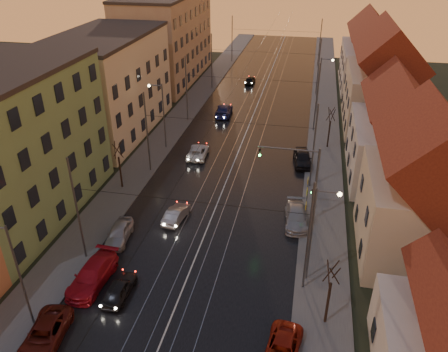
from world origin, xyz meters
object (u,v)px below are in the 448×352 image
Objects in this scene: street_lamp_1 at (317,227)px; parked_left_1 at (45,334)px; driving_car_0 at (119,289)px; driving_car_4 at (250,80)px; street_lamp_3 at (321,80)px; parked_left_3 at (119,233)px; driving_car_1 at (176,214)px; parked_right_0 at (282,350)px; parked_right_2 at (302,158)px; street_lamp_2 at (161,110)px; driving_car_3 at (224,110)px; parked_left_2 at (92,275)px; driving_car_2 at (198,152)px; street_lamp_0 at (13,267)px; parked_right_1 at (296,217)px; traffic_light_mast at (305,175)px.

street_lamp_1 reaches higher than parked_left_1.
driving_car_4 is (1.50, 52.44, 0.00)m from driving_car_0.
parked_left_3 is (-16.03, -34.21, -4.18)m from street_lamp_3.
driving_car_0 is (-13.34, -4.37, -4.24)m from street_lamp_1.
driving_car_4 is at bearing 78.04° from parked_left_1.
parked_right_0 is at bearing 136.48° from driving_car_1.
parked_right_2 is (14.76, 28.18, 0.13)m from parked_left_1.
driving_car_0 is at bearing 90.07° from driving_car_1.
street_lamp_2 is 29.52m from parked_left_1.
street_lamp_3 is at bearing 134.69° from driving_car_4.
driving_car_3 is 0.98× the size of parked_left_2.
driving_car_4 reaches higher than driving_car_0.
parked_right_2 is at bearing -121.54° from driving_car_1.
driving_car_4 reaches higher than driving_car_2.
driving_car_0 is at bearing 36.72° from street_lamp_0.
driving_car_0 is (-13.34, -40.37, -4.24)m from street_lamp_3.
parked_left_1 is 22.05m from parked_right_1.
street_lamp_2 is 32.28m from parked_right_0.
street_lamp_1 is 8.49m from parked_right_1.
street_lamp_3 is 43.53m from parked_right_0.
driving_car_0 is at bearing 172.90° from parked_right_0.
parked_right_2 is at bearing 92.04° from traffic_light_mast.
parked_right_0 is at bearing -91.47° from traffic_light_mast.
street_lamp_3 reaches higher than driving_car_2.
street_lamp_1 reaches higher than parked_right_0.
driving_car_0 is at bearing 85.85° from driving_car_3.
street_lamp_2 is 21.44m from parked_right_1.
parked_left_3 is 15.51m from parked_right_1.
street_lamp_0 is 1.00× the size of street_lamp_3.
street_lamp_0 is 1.11× the size of traffic_light_mast.
parked_right_1 is (16.70, -12.77, -4.19)m from street_lamp_2.
street_lamp_0 and street_lamp_1 have the same top height.
driving_car_4 reaches higher than parked_right_0.
parked_left_3 is (-4.18, -46.27, 0.06)m from driving_car_4.
parked_right_2 is at bearing 179.02° from driving_car_2.
driving_car_0 is 0.73× the size of driving_car_3.
street_lamp_2 is 1.69× the size of parked_left_1.
driving_car_3 is (-1.08, 26.64, 0.12)m from driving_car_1.
driving_car_2 is (-12.40, 10.52, -3.97)m from traffic_light_mast.
street_lamp_2 is at bearing 86.27° from parked_left_1.
street_lamp_2 is 1.66× the size of parked_right_1.
street_lamp_2 is 2.09× the size of driving_car_1.
street_lamp_2 is at bearing 144.93° from traffic_light_mast.
street_lamp_2 is (-18.21, 20.00, 0.00)m from street_lamp_1.
parked_right_1 reaches higher than driving_car_0.
street_lamp_1 reaches higher than traffic_light_mast.
driving_car_3 is at bearing 116.62° from traffic_light_mast.
parked_left_2 is at bearing 85.87° from driving_car_4.
driving_car_3 is (4.96, 40.21, -4.13)m from street_lamp_0.
parked_left_1 is at bearing -131.48° from traffic_light_mast.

